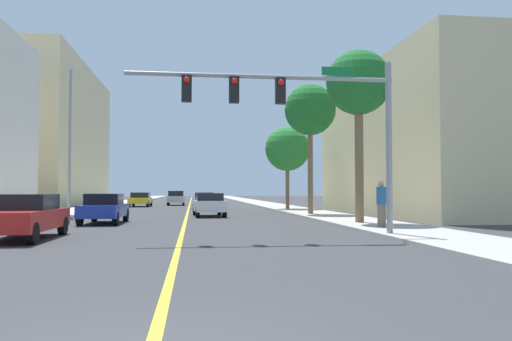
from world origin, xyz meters
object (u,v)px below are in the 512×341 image
palm_mid (310,111)px  pedestrian (381,204)px  street_lamp (70,132)px  car_gray (204,200)px  palm_far (287,149)px  car_white (209,204)px  car_blue (104,208)px  car_silver (176,198)px  car_yellow (140,199)px  car_red (23,216)px  palm_near (359,85)px  traffic_signal_mast (300,107)px

palm_mid → pedestrian: palm_mid is taller
street_lamp → car_gray: 14.47m
palm_far → pedestrian: palm_far is taller
car_white → car_blue: 7.71m
street_lamp → car_silver: bearing=76.2°
car_yellow → car_blue: (0.89, -24.80, 0.00)m
car_blue → car_red: (-1.22, -7.53, 0.02)m
car_blue → palm_near: bearing=-13.3°
palm_near → car_white: size_ratio=1.86×
palm_mid → car_gray: 14.74m
car_red → car_blue: bearing=-98.9°
car_white → car_red: size_ratio=0.94×
palm_mid → car_white: 8.36m
palm_mid → car_white: size_ratio=1.92×
car_blue → street_lamp: bearing=116.6°
palm_far → car_silver: palm_far is taller
palm_mid → palm_far: 8.48m
traffic_signal_mast → pedestrian: 5.69m
traffic_signal_mast → car_gray: size_ratio=2.06×
traffic_signal_mast → car_yellow: size_ratio=2.05×
palm_near → car_white: bearing=126.3°
palm_far → car_red: palm_far is taller
palm_near → car_yellow: size_ratio=1.81×
car_yellow → car_gray: bearing=130.2°
palm_mid → car_silver: (-8.86, 23.38, -5.63)m
palm_near → car_gray: 22.12m
car_white → car_yellow: 19.92m
palm_mid → car_yellow: 23.51m
traffic_signal_mast → palm_far: bearing=80.3°
palm_far → car_white: (-6.28, -7.97, -4.04)m
street_lamp → car_blue: size_ratio=2.11×
car_blue → car_white: bearing=49.4°
palm_mid → palm_far: bearing=88.9°
palm_far → car_blue: palm_far is taller
car_blue → car_red: 7.63m
palm_mid → palm_far: palm_mid is taller
palm_mid → car_red: 18.85m
palm_mid → car_gray: (-6.14, 12.13, -5.69)m
car_yellow → car_red: size_ratio=0.97×
palm_near → pedestrian: bearing=-91.6°
car_gray → car_red: 25.89m
car_white → car_silver: bearing=93.9°
palm_mid → palm_near: bearing=-88.3°
palm_far → traffic_signal_mast: bearing=-99.7°
car_red → car_white: bearing=-115.0°
car_white → car_red: (-6.30, -13.33, 0.01)m
palm_far → car_silver: bearing=120.9°
palm_mid → street_lamp: bearing=175.9°
palm_mid → pedestrian: (0.16, -11.11, -5.37)m
palm_near → car_silver: bearing=106.0°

